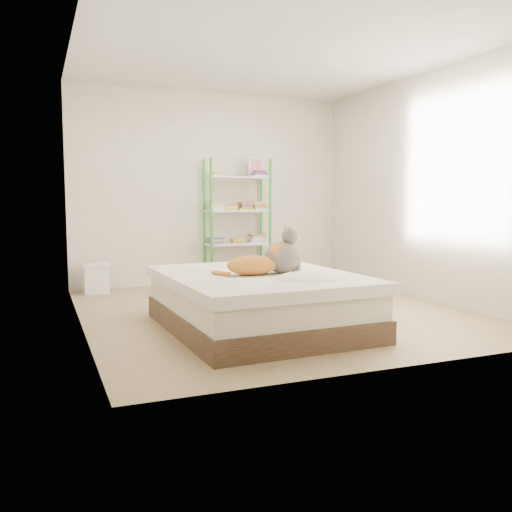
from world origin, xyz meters
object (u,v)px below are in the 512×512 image
orange_cat (252,263)px  cardboard_box (271,281)px  shelf_unit (238,225)px  white_bin (96,278)px  grey_cat (283,250)px  bed (258,301)px

orange_cat → cardboard_box: orange_cat is taller
shelf_unit → white_bin: bearing=-176.7°
shelf_unit → orange_cat: bearing=-107.6°
white_bin → orange_cat: bearing=-67.3°
orange_cat → white_bin: (-1.06, 2.53, -0.42)m
grey_cat → shelf_unit: (0.55, 2.64, 0.11)m
cardboard_box → white_bin: 2.16m
shelf_unit → cardboard_box: (0.03, -1.09, -0.63)m
shelf_unit → cardboard_box: bearing=-88.6°
bed → white_bin: bed is taller
orange_cat → grey_cat: (0.29, 0.00, 0.10)m
grey_cat → cardboard_box: grey_cat is taller
white_bin → shelf_unit: bearing=3.3°
grey_cat → white_bin: size_ratio=1.10×
orange_cat → shelf_unit: (0.84, 2.64, 0.20)m
bed → white_bin: 2.71m
grey_cat → shelf_unit: size_ratio=0.23×
orange_cat → white_bin: 2.78m
orange_cat → cardboard_box: 1.83m
cardboard_box → bed: bearing=-104.9°
grey_cat → shelf_unit: shelf_unit is taller
bed → orange_cat: bearing=-141.0°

